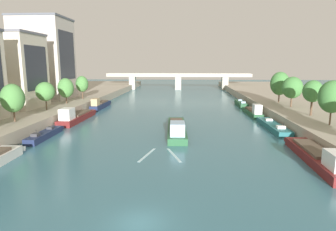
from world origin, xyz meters
TOP-DOWN VIEW (x-y plane):
  - ground_plane at (0.00, 0.00)m, footprint 400.00×400.00m
  - quay_left at (-39.72, 55.00)m, footprint 36.00×170.00m
  - quay_right at (39.72, 55.00)m, footprint 36.00×170.00m
  - barge_midriver at (1.98, 29.03)m, footprint 3.92×18.67m
  - wake_behind_barge at (0.15, 16.74)m, footprint 5.59×6.03m
  - moored_boat_left_upstream at (-19.76, 24.64)m, footprint 1.96×10.95m
  - moored_boat_left_midway at (-19.84, 38.57)m, footprint 3.17×16.12m
  - moored_boat_left_second at (-19.96, 56.40)m, footprint 2.29×13.49m
  - moored_boat_right_gap_after at (20.03, 14.63)m, footprint 3.98×16.86m
  - moored_boat_right_midway at (19.98, 33.57)m, footprint 2.77×14.62m
  - moored_boat_right_upstream at (19.54, 48.02)m, footprint 2.46×12.94m
  - moored_boat_right_second at (19.58, 63.12)m, footprint 2.32×11.57m
  - tree_left_third at (-25.85, 26.43)m, footprint 3.87×3.87m
  - tree_left_second at (-26.29, 38.78)m, footprint 3.95×3.95m
  - tree_left_past_mid at (-26.31, 49.28)m, footprint 3.88×3.88m
  - tree_left_by_lamp at (-25.76, 59.12)m, footprint 3.47×3.47m
  - tree_right_third at (26.90, 26.93)m, footprint 4.30×4.30m
  - tree_right_midway at (27.55, 35.61)m, footprint 3.69×3.69m
  - tree_right_nearest at (27.72, 46.65)m, footprint 4.57×4.57m
  - tree_right_far at (27.31, 54.15)m, footprint 4.69×4.69m
  - building_left_middle at (-36.18, 42.18)m, footprint 13.70×11.62m
  - building_left_far_end at (-36.18, 59.08)m, footprint 13.83×12.80m
  - bridge_far at (0.00, 114.86)m, footprint 67.43×4.40m

SIDE VIEW (x-z plane):
  - ground_plane at x=0.00m, z-range 0.00..0.00m
  - wake_behind_barge at x=0.15m, z-range 0.00..0.03m
  - moored_boat_right_midway at x=19.98m, z-range -0.52..1.60m
  - moored_boat_left_upstream at x=-19.76m, z-range -0.52..1.60m
  - moored_boat_right_second at x=19.58m, z-range -0.52..1.85m
  - moored_boat_right_gap_after at x=20.03m, z-range -0.58..2.36m
  - moored_boat_right_upstream at x=19.54m, z-range -0.66..2.44m
  - barge_midriver at x=1.98m, z-range -0.63..2.41m
  - moored_boat_left_second at x=-19.96m, z-range -0.60..2.54m
  - moored_boat_left_midway at x=-19.84m, z-range -0.72..2.73m
  - quay_left at x=-39.72m, z-range 0.00..2.27m
  - quay_right at x=39.72m, z-range 0.00..2.27m
  - bridge_far at x=0.00m, z-range 1.11..8.63m
  - tree_left_past_mid at x=-26.31m, z-range 3.00..9.29m
  - tree_left_second at x=-26.29m, z-range 3.26..9.30m
  - tree_left_third at x=-25.85m, z-range 3.09..9.60m
  - tree_left_by_lamp at x=-25.76m, z-range 3.23..9.64m
  - tree_right_nearest at x=27.72m, z-range 3.26..10.18m
  - tree_right_third at x=26.90m, z-range 3.27..10.52m
  - tree_right_midway at x=27.55m, z-range 3.55..10.32m
  - tree_right_far at x=27.31m, z-range 3.23..11.03m
  - building_left_middle at x=-36.18m, z-range 2.29..18.90m
  - building_left_far_end at x=-36.18m, z-range 2.29..24.66m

